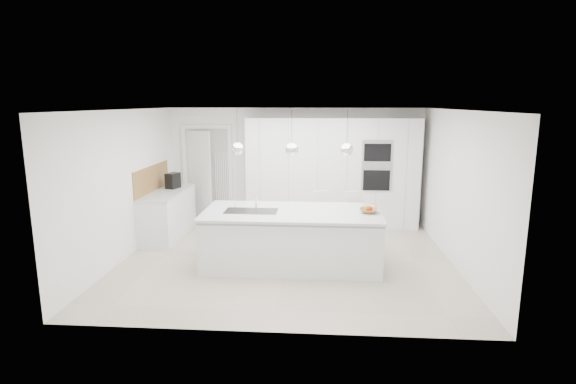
# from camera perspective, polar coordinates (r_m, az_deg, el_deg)

# --- Properties ---
(floor) EXTENTS (5.50, 5.50, 0.00)m
(floor) POSITION_cam_1_polar(r_m,az_deg,el_deg) (7.73, -0.16, -8.46)
(floor) COLOR #BEAD98
(floor) RESTS_ON ground
(wall_back) EXTENTS (5.50, 0.00, 5.50)m
(wall_back) POSITION_cam_1_polar(r_m,az_deg,el_deg) (9.86, 0.91, 3.36)
(wall_back) COLOR white
(wall_back) RESTS_ON ground
(wall_left) EXTENTS (0.00, 5.00, 5.00)m
(wall_left) POSITION_cam_1_polar(r_m,az_deg,el_deg) (8.08, -20.01, 0.90)
(wall_left) COLOR white
(wall_left) RESTS_ON ground
(ceiling) EXTENTS (5.50, 5.50, 0.00)m
(ceiling) POSITION_cam_1_polar(r_m,az_deg,el_deg) (7.27, -0.17, 10.41)
(ceiling) COLOR white
(ceiling) RESTS_ON wall_back
(tall_cabinets) EXTENTS (3.60, 0.60, 2.30)m
(tall_cabinets) POSITION_cam_1_polar(r_m,az_deg,el_deg) (9.57, 5.60, 2.46)
(tall_cabinets) COLOR white
(tall_cabinets) RESTS_ON floor
(oven_stack) EXTENTS (0.62, 0.04, 1.05)m
(oven_stack) POSITION_cam_1_polar(r_m,az_deg,el_deg) (9.30, 11.23, 3.29)
(oven_stack) COLOR #A5A5A8
(oven_stack) RESTS_ON tall_cabinets
(doorway_frame) EXTENTS (1.11, 0.08, 2.13)m
(doorway_frame) POSITION_cam_1_polar(r_m,az_deg,el_deg) (10.16, -10.16, 2.14)
(doorway_frame) COLOR white
(doorway_frame) RESTS_ON floor
(hallway_door) EXTENTS (0.76, 0.38, 2.00)m
(hallway_door) POSITION_cam_1_polar(r_m,az_deg,el_deg) (10.18, -11.59, 1.99)
(hallway_door) COLOR white
(hallway_door) RESTS_ON floor
(radiator) EXTENTS (0.32, 0.04, 1.40)m
(radiator) POSITION_cam_1_polar(r_m,az_deg,el_deg) (10.11, -8.38, 1.14)
(radiator) COLOR white
(radiator) RESTS_ON floor
(left_base_cabinets) EXTENTS (0.60, 1.80, 0.86)m
(left_base_cabinets) POSITION_cam_1_polar(r_m,az_deg,el_deg) (9.23, -14.96, -2.77)
(left_base_cabinets) COLOR white
(left_base_cabinets) RESTS_ON floor
(left_worktop) EXTENTS (0.62, 1.82, 0.04)m
(left_worktop) POSITION_cam_1_polar(r_m,az_deg,el_deg) (9.13, -15.11, -0.03)
(left_worktop) COLOR silver
(left_worktop) RESTS_ON left_base_cabinets
(oak_backsplash) EXTENTS (0.02, 1.80, 0.50)m
(oak_backsplash) POSITION_cam_1_polar(r_m,az_deg,el_deg) (9.18, -16.89, 1.65)
(oak_backsplash) COLOR #9F6F34
(oak_backsplash) RESTS_ON wall_left
(island_base) EXTENTS (2.80, 1.20, 0.86)m
(island_base) POSITION_cam_1_polar(r_m,az_deg,el_deg) (7.30, 0.45, -6.10)
(island_base) COLOR white
(island_base) RESTS_ON floor
(island_worktop) EXTENTS (2.84, 1.40, 0.04)m
(island_worktop) POSITION_cam_1_polar(r_m,az_deg,el_deg) (7.23, 0.48, -2.58)
(island_worktop) COLOR silver
(island_worktop) RESTS_ON island_base
(island_sink) EXTENTS (0.84, 0.44, 0.18)m
(island_sink) POSITION_cam_1_polar(r_m,az_deg,el_deg) (7.26, -4.68, -3.04)
(island_sink) COLOR #3F3F42
(island_sink) RESTS_ON island_worktop
(island_tap) EXTENTS (0.02, 0.02, 0.30)m
(island_tap) POSITION_cam_1_polar(r_m,az_deg,el_deg) (7.39, -4.09, -0.93)
(island_tap) COLOR white
(island_tap) RESTS_ON island_worktop
(pendant_left) EXTENTS (0.20, 0.20, 0.20)m
(pendant_left) POSITION_cam_1_polar(r_m,az_deg,el_deg) (7.11, -6.42, 5.47)
(pendant_left) COLOR white
(pendant_left) RESTS_ON ceiling
(pendant_mid) EXTENTS (0.20, 0.20, 0.20)m
(pendant_mid) POSITION_cam_1_polar(r_m,az_deg,el_deg) (7.00, 0.47, 5.45)
(pendant_mid) COLOR white
(pendant_mid) RESTS_ON ceiling
(pendant_right) EXTENTS (0.20, 0.20, 0.20)m
(pendant_right) POSITION_cam_1_polar(r_m,az_deg,el_deg) (7.00, 7.46, 5.36)
(pendant_right) COLOR white
(pendant_right) RESTS_ON ceiling
(fruit_bowl) EXTENTS (0.33, 0.33, 0.07)m
(fruit_bowl) POSITION_cam_1_polar(r_m,az_deg,el_deg) (7.20, 10.20, -2.35)
(fruit_bowl) COLOR #9F6F34
(fruit_bowl) RESTS_ON island_worktop
(espresso_machine) EXTENTS (0.27, 0.34, 0.31)m
(espresso_machine) POSITION_cam_1_polar(r_m,az_deg,el_deg) (9.39, -14.41, 1.41)
(espresso_machine) COLOR black
(espresso_machine) RESTS_ON left_worktop
(bar_stool_left) EXTENTS (0.49, 0.56, 1.03)m
(bar_stool_left) POSITION_cam_1_polar(r_m,az_deg,el_deg) (8.16, 4.12, -3.62)
(bar_stool_left) COLOR white
(bar_stool_left) RESTS_ON floor
(bar_stool_right) EXTENTS (0.47, 0.56, 1.05)m
(bar_stool_right) POSITION_cam_1_polar(r_m,az_deg,el_deg) (8.08, 8.35, -3.79)
(bar_stool_right) COLOR white
(bar_stool_right) RESTS_ON floor
(apple_a) EXTENTS (0.09, 0.09, 0.09)m
(apple_a) POSITION_cam_1_polar(r_m,az_deg,el_deg) (7.16, 10.34, -2.13)
(apple_a) COLOR #BB2509
(apple_a) RESTS_ON fruit_bowl
(apple_b) EXTENTS (0.09, 0.09, 0.09)m
(apple_b) POSITION_cam_1_polar(r_m,az_deg,el_deg) (7.16, 10.23, -2.12)
(apple_b) COLOR #BB2509
(apple_b) RESTS_ON fruit_bowl
(banana_bunch) EXTENTS (0.24, 0.17, 0.21)m
(banana_bunch) POSITION_cam_1_polar(r_m,az_deg,el_deg) (7.17, 10.45, -1.77)
(banana_bunch) COLOR yellow
(banana_bunch) RESTS_ON fruit_bowl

